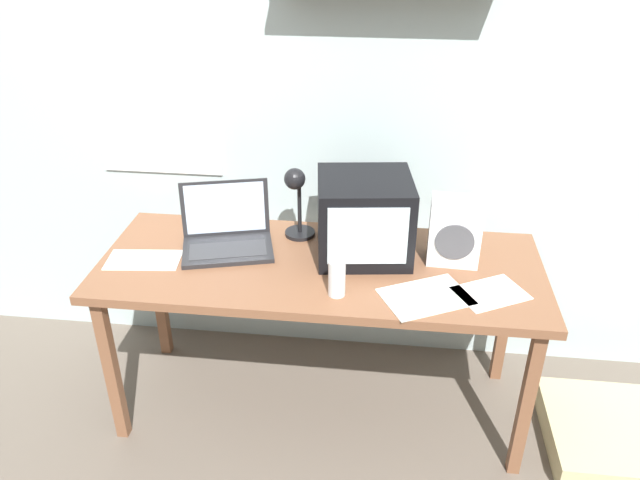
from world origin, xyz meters
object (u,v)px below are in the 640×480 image
at_px(corner_desk, 320,277).
at_px(floor_cushion, 612,436).
at_px(printed_handout, 490,293).
at_px(crt_monitor, 364,217).
at_px(space_heater, 455,231).
at_px(laptop, 227,231).
at_px(loose_paper_near_monitor, 144,260).
at_px(juice_glass, 337,280).
at_px(desk_lamp, 297,196).
at_px(loose_paper_near_laptop, 426,297).

xyz_separation_m(corner_desk, floor_cushion, (1.18, -0.10, -0.59)).
relative_size(printed_handout, floor_cushion, 0.57).
xyz_separation_m(crt_monitor, space_heater, (0.34, -0.02, -0.03)).
relative_size(corner_desk, laptop, 4.18).
bearing_deg(space_heater, loose_paper_near_monitor, -170.38).
bearing_deg(floor_cushion, corner_desk, 175.00).
bearing_deg(juice_glass, desk_lamp, 117.21).
bearing_deg(loose_paper_near_monitor, corner_desk, 5.14).
distance_m(laptop, space_heater, 0.88).
bearing_deg(space_heater, floor_cushion, -11.94).
height_order(crt_monitor, printed_handout, crt_monitor).
distance_m(corner_desk, printed_handout, 0.63).
relative_size(desk_lamp, floor_cushion, 0.61).
xyz_separation_m(corner_desk, loose_paper_near_monitor, (-0.67, -0.06, 0.06)).
bearing_deg(floor_cushion, crt_monitor, 168.87).
distance_m(desk_lamp, juice_glass, 0.45).
height_order(corner_desk, floor_cushion, corner_desk).
distance_m(crt_monitor, laptop, 0.55).
relative_size(corner_desk, floor_cushion, 3.31).
relative_size(desk_lamp, loose_paper_near_monitor, 1.07).
height_order(space_heater, floor_cushion, space_heater).
distance_m(laptop, loose_paper_near_laptop, 0.82).
height_order(laptop, loose_paper_near_laptop, laptop).
bearing_deg(corner_desk, floor_cushion, -5.00).
relative_size(space_heater, loose_paper_near_monitor, 0.88).
distance_m(juice_glass, printed_handout, 0.54).
height_order(space_heater, loose_paper_near_monitor, space_heater).
relative_size(juice_glass, loose_paper_near_monitor, 0.46).
bearing_deg(floor_cushion, printed_handout, -176.87).
distance_m(corner_desk, desk_lamp, 0.33).
height_order(space_heater, loose_paper_near_laptop, space_heater).
relative_size(laptop, space_heater, 1.57).
xyz_separation_m(corner_desk, crt_monitor, (0.16, 0.10, 0.22)).
relative_size(corner_desk, crt_monitor, 4.32).
distance_m(loose_paper_near_monitor, printed_handout, 1.29).
relative_size(crt_monitor, juice_glass, 2.87).
distance_m(crt_monitor, desk_lamp, 0.29).
xyz_separation_m(laptop, floor_cushion, (1.56, -0.20, -0.72)).
distance_m(desk_lamp, loose_paper_near_monitor, 0.64).
height_order(laptop, space_heater, space_heater).
height_order(juice_glass, space_heater, space_heater).
bearing_deg(floor_cushion, juice_glass, -174.88).
xyz_separation_m(crt_monitor, loose_paper_near_laptop, (0.24, -0.28, -0.15)).
relative_size(crt_monitor, space_heater, 1.52).
xyz_separation_m(laptop, printed_handout, (1.00, -0.23, -0.06)).
bearing_deg(printed_handout, loose_paper_near_laptop, -167.60).
bearing_deg(floor_cushion, laptop, 172.79).
distance_m(printed_handout, floor_cushion, 0.86).
xyz_separation_m(corner_desk, juice_glass, (0.08, -0.20, 0.12)).
distance_m(crt_monitor, space_heater, 0.34).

